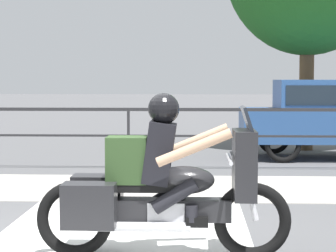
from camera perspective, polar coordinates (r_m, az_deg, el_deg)
name	(u,v)px	position (r m, az deg, el deg)	size (l,w,h in m)	color
ground_plane	(74,243)	(6.81, -8.18, -10.09)	(120.00, 120.00, 0.00)	#565659
sidewalk_band	(115,187)	(10.10, -4.60, -5.33)	(44.00, 2.40, 0.01)	#B7B2A8
crosswalk_band	(117,249)	(6.54, -4.44, -10.61)	(2.70, 6.00, 0.01)	silver
fence_railing	(128,121)	(11.92, -3.47, 0.44)	(36.00, 0.05, 1.13)	#232326
motorcycle	(160,186)	(6.08, -0.74, -5.24)	(2.37, 0.76, 1.54)	black
parked_car	(335,114)	(14.01, 14.34, 1.06)	(4.06, 1.70, 1.64)	#284C84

